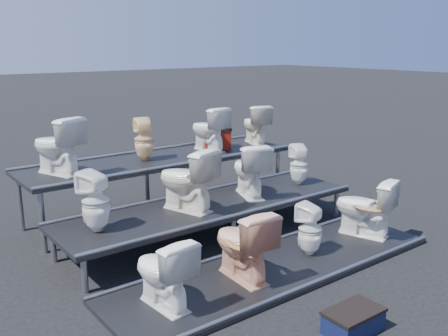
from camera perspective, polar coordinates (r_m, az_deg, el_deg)
ground at (r=6.85m, az=-1.44°, el=-7.82°), size 80.00×80.00×0.00m
tier_front at (r=5.91m, az=6.10°, el=-11.25°), size 4.20×1.20×0.06m
tier_mid at (r=6.76m, az=-1.45°, el=-6.01°), size 4.20×1.20×0.46m
tier_back at (r=7.74m, az=-7.10°, el=-1.94°), size 4.20×1.20×0.86m
toilet_0 at (r=4.92m, az=-7.00°, el=-11.67°), size 0.46×0.74×0.72m
toilet_1 at (r=5.42m, az=2.14°, el=-8.62°), size 0.49×0.81×0.80m
toilet_2 at (r=6.13m, az=9.82°, el=-6.91°), size 0.33×0.34×0.64m
toilet_3 at (r=6.86m, az=15.76°, el=-4.32°), size 0.65×0.86×0.78m
toilet_4 at (r=5.83m, az=-14.46°, el=-3.72°), size 0.42×0.42×0.71m
toilet_5 at (r=6.36m, az=-4.34°, el=-1.30°), size 0.67×0.90×0.82m
toilet_6 at (r=6.97m, az=2.92°, el=-0.16°), size 0.66×0.85×0.76m
toilet_7 at (r=7.64m, az=8.57°, el=0.40°), size 0.37×0.37×0.61m
toilet_8 at (r=6.93m, az=-18.59°, el=2.46°), size 0.67×0.86×0.77m
toilet_9 at (r=7.44m, az=-9.13°, el=3.24°), size 0.36×0.36×0.63m
toilet_10 at (r=8.04m, az=-1.80°, el=4.50°), size 0.44×0.72×0.71m
toilet_11 at (r=8.65m, az=3.60°, el=5.03°), size 0.56×0.74×0.67m
red_crate at (r=8.23m, az=-0.89°, el=3.30°), size 0.53×0.49×0.31m
step_stool at (r=4.88m, az=14.54°, el=-16.68°), size 0.53×0.32×0.19m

